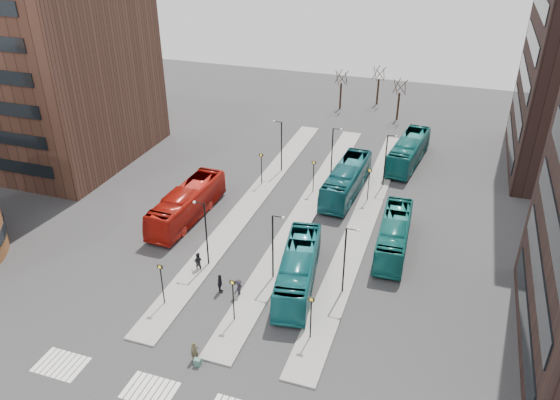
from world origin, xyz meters
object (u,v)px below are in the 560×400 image
(commuter_c, at_px, (238,288))
(traveller, at_px, (195,351))
(suitcase, at_px, (198,362))
(commuter_a, at_px, (198,261))
(teal_bus_b, at_px, (346,180))
(teal_bus_d, at_px, (408,151))
(red_bus, at_px, (187,204))
(teal_bus_a, at_px, (298,269))
(commuter_b, at_px, (220,284))
(teal_bus_c, at_px, (394,235))

(commuter_c, bearing_deg, traveller, 8.28)
(suitcase, xyz_separation_m, commuter_a, (-4.93, 10.11, 0.57))
(teal_bus_b, distance_m, teal_bus_d, 11.39)
(traveller, bearing_deg, commuter_c, 56.14)
(teal_bus_b, bearing_deg, red_bus, -140.39)
(teal_bus_a, distance_m, commuter_c, 5.11)
(teal_bus_a, relative_size, teal_bus_b, 0.95)
(red_bus, distance_m, traveller, 19.72)
(suitcase, xyz_separation_m, teal_bus_b, (4.03, 28.07, 1.37))
(red_bus, height_order, commuter_b, red_bus)
(commuter_c, bearing_deg, teal_bus_a, 135.10)
(suitcase, bearing_deg, red_bus, 116.12)
(teal_bus_d, bearing_deg, teal_bus_c, -79.87)
(traveller, bearing_deg, red_bus, 85.93)
(commuter_b, bearing_deg, commuter_c, -99.63)
(red_bus, relative_size, traveller, 7.63)
(teal_bus_a, bearing_deg, red_bus, 144.07)
(teal_bus_d, relative_size, commuter_a, 6.90)
(red_bus, height_order, teal_bus_c, red_bus)
(teal_bus_b, bearing_deg, teal_bus_d, 64.71)
(traveller, distance_m, commuter_a, 10.71)
(teal_bus_c, xyz_separation_m, commuter_a, (-15.45, -8.74, -0.64))
(commuter_a, bearing_deg, suitcase, 106.61)
(commuter_b, bearing_deg, traveller, 179.64)
(commuter_b, bearing_deg, teal_bus_d, -31.69)
(red_bus, bearing_deg, teal_bus_a, -24.55)
(teal_bus_b, distance_m, commuter_a, 20.08)
(commuter_a, bearing_deg, teal_bus_b, -125.90)
(teal_bus_a, bearing_deg, commuter_b, -161.56)
(red_bus, bearing_deg, traveller, -59.27)
(red_bus, relative_size, teal_bus_c, 1.11)
(teal_bus_b, relative_size, commuter_c, 7.54)
(teal_bus_c, height_order, commuter_b, teal_bus_c)
(teal_bus_b, xyz_separation_m, commuter_b, (-5.86, -20.23, -0.79))
(teal_bus_c, height_order, commuter_a, teal_bus_c)
(suitcase, height_order, teal_bus_a, teal_bus_a)
(teal_bus_d, height_order, traveller, teal_bus_d)
(teal_bus_a, xyz_separation_m, teal_bus_d, (5.53, 27.28, 0.06))
(teal_bus_a, bearing_deg, traveller, -121.48)
(red_bus, relative_size, commuter_b, 6.93)
(teal_bus_c, distance_m, teal_bus_d, 19.29)
(commuter_b, bearing_deg, red_bus, 27.66)
(red_bus, relative_size, teal_bus_d, 1.01)
(commuter_b, height_order, commuter_c, commuter_b)
(teal_bus_d, xyz_separation_m, traveller, (-9.79, -37.70, -0.85))
(teal_bus_d, bearing_deg, suitcase, -97.06)
(teal_bus_d, distance_m, commuter_c, 31.73)
(red_bus, bearing_deg, teal_bus_d, 48.83)
(traveller, height_order, commuter_c, commuter_c)
(teal_bus_c, relative_size, commuter_a, 6.29)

